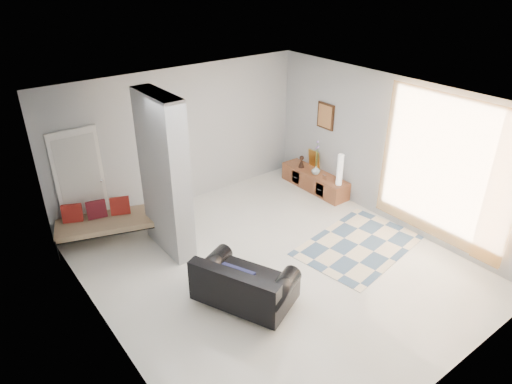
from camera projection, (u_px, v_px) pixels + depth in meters
floor at (276, 267)px, 7.65m from camera, size 6.00×6.00×0.00m
ceiling at (280, 104)px, 6.36m from camera, size 6.00×6.00×0.00m
wall_back at (182, 138)px, 9.12m from camera, size 6.00×0.00×6.00m
wall_front at (456, 296)px, 4.89m from camera, size 6.00×0.00×6.00m
wall_left at (103, 256)px, 5.53m from camera, size 0.00×6.00×6.00m
wall_right at (391, 151)px, 8.48m from camera, size 0.00×6.00×6.00m
partition_column at (165, 176)px, 7.54m from camera, size 0.35×1.20×2.80m
hallway_door at (81, 184)px, 8.14m from camera, size 0.85×0.06×2.04m
curtain at (444, 171)px, 7.61m from camera, size 0.00×2.55×2.55m
wall_art at (326, 116)px, 9.55m from camera, size 0.04×0.45×0.55m
media_console at (315, 180)px, 10.11m from camera, size 0.45×1.71×0.80m
loveseat at (243, 285)px, 6.66m from camera, size 1.36×1.66×0.76m
daybed at (106, 220)px, 8.18m from camera, size 1.92×1.26×0.77m
area_rug at (359, 245)px, 8.22m from camera, size 2.44×1.82×0.01m
cylinder_lamp at (340, 170)px, 9.35m from camera, size 0.12×0.12×0.67m
bronze_figurine at (302, 162)px, 10.21m from camera, size 0.15×0.15×0.27m
vase at (316, 170)px, 9.90m from camera, size 0.21×0.21×0.20m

